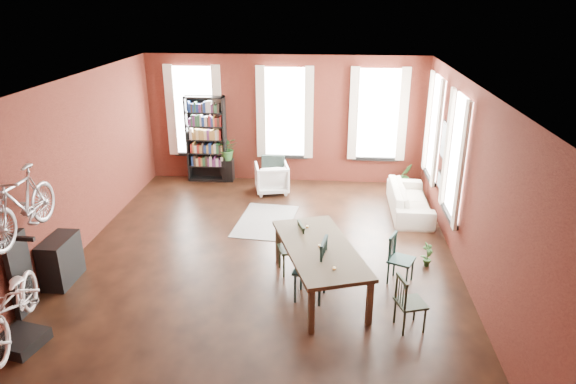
# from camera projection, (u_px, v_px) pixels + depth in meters

# --- Properties ---
(room) EXTENTS (9.00, 9.04, 3.22)m
(room) POSITION_uv_depth(u_px,v_px,m) (279.00, 141.00, 9.08)
(room) COLOR black
(room) RESTS_ON ground
(dining_table) EXTENTS (1.74, 2.53, 0.79)m
(dining_table) POSITION_uv_depth(u_px,v_px,m) (319.00, 269.00, 8.34)
(dining_table) COLOR #4A3E2C
(dining_table) RESTS_ON ground
(dining_chair_a) EXTENTS (0.56, 0.56, 1.05)m
(dining_chair_a) POSITION_uv_depth(u_px,v_px,m) (310.00, 269.00, 8.08)
(dining_chair_a) COLOR #173132
(dining_chair_a) RESTS_ON ground
(dining_chair_b) EXTENTS (0.52, 0.52, 0.89)m
(dining_chair_b) POSITION_uv_depth(u_px,v_px,m) (291.00, 248.00, 8.89)
(dining_chair_b) COLOR black
(dining_chair_b) RESTS_ON ground
(dining_chair_c) EXTENTS (0.49, 0.49, 0.85)m
(dining_chair_c) POSITION_uv_depth(u_px,v_px,m) (411.00, 303.00, 7.37)
(dining_chair_c) COLOR #202F1B
(dining_chair_c) RESTS_ON ground
(dining_chair_d) EXTENTS (0.52, 0.52, 0.85)m
(dining_chair_d) POSITION_uv_depth(u_px,v_px,m) (401.00, 260.00, 8.55)
(dining_chair_d) COLOR #1A3B38
(dining_chair_d) RESTS_ON ground
(bookshelf) EXTENTS (1.00, 0.32, 2.20)m
(bookshelf) POSITION_uv_depth(u_px,v_px,m) (206.00, 139.00, 13.06)
(bookshelf) COLOR black
(bookshelf) RESTS_ON ground
(white_armchair) EXTENTS (0.92, 0.88, 0.80)m
(white_armchair) POSITION_uv_depth(u_px,v_px,m) (272.00, 177.00, 12.50)
(white_armchair) COLOR white
(white_armchair) RESTS_ON ground
(cream_sofa) EXTENTS (0.61, 2.08, 0.81)m
(cream_sofa) POSITION_uv_depth(u_px,v_px,m) (410.00, 195.00, 11.33)
(cream_sofa) COLOR beige
(cream_sofa) RESTS_ON ground
(striped_rug) EXTENTS (1.31, 1.93, 0.01)m
(striped_rug) POSITION_uv_depth(u_px,v_px,m) (266.00, 221.00, 11.02)
(striped_rug) COLOR black
(striped_rug) RESTS_ON ground
(bike_trainer) EXTENTS (0.70, 0.70, 0.17)m
(bike_trainer) POSITION_uv_depth(u_px,v_px,m) (20.00, 341.00, 7.10)
(bike_trainer) COLOR black
(bike_trainer) RESTS_ON ground
(bike_wall_rack) EXTENTS (0.16, 0.60, 1.30)m
(bike_wall_rack) POSITION_uv_depth(u_px,v_px,m) (21.00, 274.00, 7.67)
(bike_wall_rack) COLOR black
(bike_wall_rack) RESTS_ON ground
(console_table) EXTENTS (0.40, 0.80, 0.80)m
(console_table) POSITION_uv_depth(u_px,v_px,m) (61.00, 260.00, 8.59)
(console_table) COLOR black
(console_table) RESTS_ON ground
(plant_stand) EXTENTS (0.29, 0.29, 0.57)m
(plant_stand) POSITION_uv_depth(u_px,v_px,m) (228.00, 170.00, 13.31)
(plant_stand) COLOR black
(plant_stand) RESTS_ON ground
(plant_by_sofa) EXTENTS (0.56, 0.72, 0.28)m
(plant_by_sofa) POSITION_uv_depth(u_px,v_px,m) (404.00, 182.00, 12.88)
(plant_by_sofa) COLOR #275421
(plant_by_sofa) RESTS_ON ground
(plant_small) EXTENTS (0.49, 0.49, 0.16)m
(plant_small) POSITION_uv_depth(u_px,v_px,m) (427.00, 262.00, 9.19)
(plant_small) COLOR #2C5D25
(plant_small) RESTS_ON ground
(bicycle_floor) EXTENTS (0.86, 1.10, 1.84)m
(bicycle_floor) POSITION_uv_depth(u_px,v_px,m) (8.00, 276.00, 6.76)
(bicycle_floor) COLOR silver
(bicycle_floor) RESTS_ON bike_trainer
(bicycle_hung) EXTENTS (0.47, 1.00, 1.66)m
(bicycle_hung) POSITION_uv_depth(u_px,v_px,m) (17.00, 182.00, 7.12)
(bicycle_hung) COLOR #A5A8AD
(bicycle_hung) RESTS_ON bike_wall_rack
(plant_on_stand) EXTENTS (0.58, 0.64, 0.47)m
(plant_on_stand) POSITION_uv_depth(u_px,v_px,m) (228.00, 151.00, 13.11)
(plant_on_stand) COLOR #295D25
(plant_on_stand) RESTS_ON plant_stand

